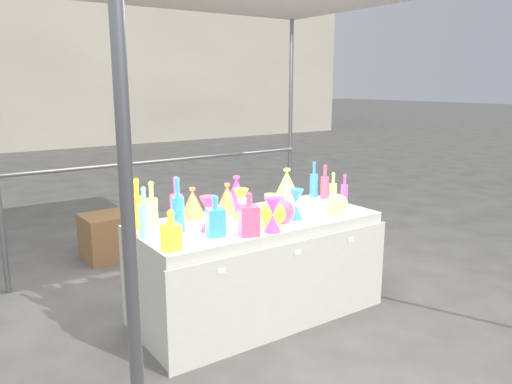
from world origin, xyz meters
TOP-DOWN VIEW (x-y plane):
  - ground at (0.00, 0.00)m, footprint 80.00×80.00m
  - display_table at (0.00, -0.01)m, footprint 1.84×0.83m
  - background_building at (4.00, 14.00)m, footprint 14.00×6.00m
  - cardboard_box_closed at (-0.45, 1.86)m, footprint 0.64×0.47m
  - cardboard_box_flat at (0.04, 2.28)m, footprint 0.81×0.72m
  - bottle_0 at (-0.81, 0.25)m, footprint 0.12×0.12m
  - bottle_3 at (-0.55, 0.17)m, footprint 0.12×0.12m
  - bottle_4 at (-0.73, 0.19)m, footprint 0.09×0.09m
  - bottle_5 at (-0.85, 0.02)m, footprint 0.10×0.10m
  - bottle_7 at (-0.61, 0.04)m, footprint 0.09×0.09m
  - decanter_0 at (-0.81, -0.29)m, footprint 0.10×0.10m
  - decanter_1 at (-0.27, -0.31)m, footprint 0.15×0.15m
  - decanter_2 at (-0.46, -0.20)m, footprint 0.14×0.14m
  - hourglass_0 at (-0.44, -0.08)m, footprint 0.12×0.12m
  - hourglass_1 at (-0.09, -0.34)m, footprint 0.13×0.13m
  - hourglass_2 at (0.05, -0.11)m, footprint 0.11×0.11m
  - hourglass_3 at (-0.21, -0.17)m, footprint 0.12×0.12m
  - hourglass_4 at (-0.08, 0.08)m, footprint 0.11×0.11m
  - hourglass_5 at (0.23, -0.18)m, footprint 0.13×0.13m
  - globe_0 at (-0.00, -0.21)m, footprint 0.19×0.19m
  - globe_1 at (0.59, -0.23)m, footprint 0.17×0.17m
  - globe_2 at (0.09, -0.19)m, footprint 0.24×0.24m
  - globe_3 at (0.22, 0.03)m, footprint 0.16×0.16m
  - lampshade_0 at (-0.37, 0.28)m, footprint 0.19×0.19m
  - lampshade_1 at (-0.08, 0.28)m, footprint 0.24×0.24m
  - lampshade_2 at (0.01, 0.28)m, footprint 0.30×0.30m
  - lampshade_3 at (0.50, 0.28)m, footprint 0.32×0.32m
  - bottle_8 at (0.83, 0.31)m, footprint 0.09×0.09m
  - bottle_9 at (0.86, 0.21)m, footprint 0.08×0.08m
  - bottle_10 at (0.86, -0.03)m, footprint 0.06×0.06m
  - bottle_11 at (0.78, 0.02)m, footprint 0.07×0.07m

SIDE VIEW (x-z plane):
  - ground at x=0.00m, z-range 0.00..0.00m
  - cardboard_box_flat at x=0.04m, z-range 0.00..0.06m
  - cardboard_box_closed at x=-0.45m, z-range 0.00..0.45m
  - display_table at x=0.00m, z-range 0.00..0.75m
  - globe_3 at x=0.22m, z-range 0.75..0.88m
  - globe_1 at x=0.59m, z-range 0.75..0.88m
  - globe_0 at x=0.00m, z-range 0.75..0.90m
  - globe_2 at x=0.09m, z-range 0.75..0.90m
  - hourglass_2 at x=0.05m, z-range 0.75..0.95m
  - hourglass_3 at x=-0.21m, z-range 0.75..0.96m
  - hourglass_4 at x=-0.08m, z-range 0.75..0.97m
  - hourglass_5 at x=0.23m, z-range 0.75..0.97m
  - lampshade_1 at x=-0.08m, z-range 0.75..0.98m
  - lampshade_0 at x=-0.37m, z-range 0.75..0.98m
  - hourglass_1 at x=-0.09m, z-range 0.75..0.98m
  - hourglass_0 at x=-0.44m, z-range 0.75..0.99m
  - decanter_0 at x=-0.81m, z-range 0.75..1.00m
  - bottle_10 at x=0.86m, z-range 0.75..1.00m
  - bottle_11 at x=0.78m, z-range 0.75..1.01m
  - decanter_2 at x=-0.46m, z-range 0.75..1.02m
  - lampshade_2 at x=0.01m, z-range 0.75..1.02m
  - decanter_1 at x=-0.27m, z-range 0.75..1.04m
  - lampshade_3 at x=0.50m, z-range 0.75..1.04m
  - bottle_9 at x=0.86m, z-range 0.75..1.05m
  - bottle_8 at x=0.83m, z-range 0.75..1.06m
  - bottle_4 at x=-0.73m, z-range 0.75..1.08m
  - bottle_5 at x=-0.85m, z-range 0.75..1.09m
  - bottle_3 at x=-0.55m, z-range 0.75..1.10m
  - bottle_0 at x=-0.81m, z-range 0.75..1.10m
  - bottle_7 at x=-0.61m, z-range 0.75..1.12m
  - background_building at x=4.00m, z-range 0.00..6.00m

